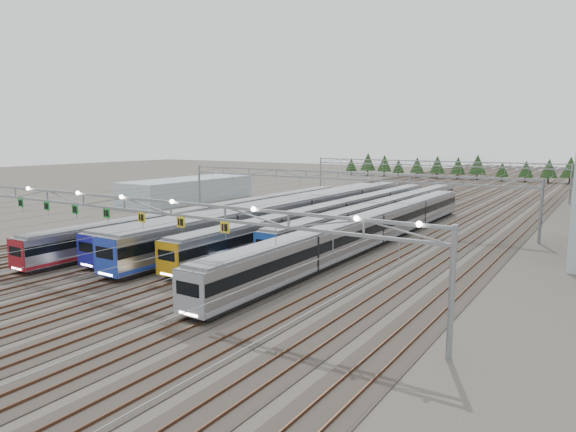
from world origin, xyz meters
The scene contains 13 objects.
ground centered at (0.00, 0.00, 0.00)m, with size 400.00×400.00×0.00m, color #47423A.
track_bed centered at (0.00, 100.00, 1.49)m, with size 54.00×260.00×5.42m.
train_a centered at (-11.25, 27.29, 1.99)m, with size 2.68×61.84×3.48m.
train_b centered at (-6.75, 33.64, 2.10)m, with size 2.85×65.87×3.71m.
train_c centered at (-2.25, 33.45, 2.31)m, with size 3.16×68.17×4.13m.
train_d centered at (2.25, 35.68, 2.09)m, with size 2.83×66.47×3.68m.
train_e centered at (6.75, 42.98, 2.05)m, with size 2.77×63.49×3.60m.
train_f centered at (11.25, 27.30, 2.15)m, with size 2.91×63.14×3.79m.
gantry_near centered at (-0.05, -0.12, 7.09)m, with size 56.36×0.61×8.08m.
gantry_mid centered at (0.00, 40.00, 6.39)m, with size 56.36×0.36×8.00m.
gantry_far centered at (0.00, 85.00, 6.39)m, with size 56.36×0.36×8.00m.
west_shed centered at (-38.98, 48.72, 2.31)m, with size 10.00×30.00×4.62m, color #99AEB7.
treeline centered at (-0.90, 136.46, 4.23)m, with size 93.80×5.60×7.02m.
Camera 1 is at (35.48, -29.16, 12.84)m, focal length 32.00 mm.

